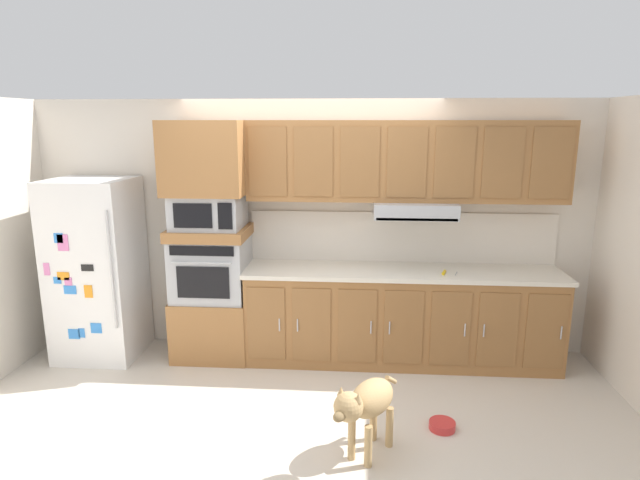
{
  "coord_description": "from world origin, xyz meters",
  "views": [
    {
      "loc": [
        0.48,
        -4.1,
        2.3
      ],
      "look_at": [
        0.15,
        0.24,
        1.31
      ],
      "focal_mm": 29.63,
      "sensor_mm": 36.0,
      "label": 1
    }
  ],
  "objects_px": {
    "refrigerator": "(97,269)",
    "built_in_oven": "(211,268)",
    "dog_food_bowl": "(442,425)",
    "dog": "(367,403)",
    "microwave": "(209,211)",
    "screwdriver": "(445,273)"
  },
  "relations": [
    {
      "from": "screwdriver",
      "to": "dog",
      "type": "relative_size",
      "value": 0.23
    },
    {
      "from": "refrigerator",
      "to": "dog",
      "type": "distance_m",
      "value": 3.05
    },
    {
      "from": "dog",
      "to": "dog_food_bowl",
      "type": "bearing_deg",
      "value": 155.92
    },
    {
      "from": "built_in_oven",
      "to": "dog",
      "type": "relative_size",
      "value": 1.02
    },
    {
      "from": "screwdriver",
      "to": "dog_food_bowl",
      "type": "xyz_separation_m",
      "value": [
        -0.14,
        -1.06,
        -0.9
      ]
    },
    {
      "from": "built_in_oven",
      "to": "microwave",
      "type": "distance_m",
      "value": 0.56
    },
    {
      "from": "built_in_oven",
      "to": "screwdriver",
      "type": "xyz_separation_m",
      "value": [
        2.22,
        -0.12,
        0.03
      ]
    },
    {
      "from": "microwave",
      "to": "dog_food_bowl",
      "type": "distance_m",
      "value": 2.79
    },
    {
      "from": "dog_food_bowl",
      "to": "refrigerator",
      "type": "bearing_deg",
      "value": 160.81
    },
    {
      "from": "dog_food_bowl",
      "to": "screwdriver",
      "type": "bearing_deg",
      "value": 82.6
    },
    {
      "from": "built_in_oven",
      "to": "dog_food_bowl",
      "type": "distance_m",
      "value": 2.55
    },
    {
      "from": "refrigerator",
      "to": "built_in_oven",
      "type": "relative_size",
      "value": 2.51
    },
    {
      "from": "refrigerator",
      "to": "built_in_oven",
      "type": "xyz_separation_m",
      "value": [
        1.12,
        0.07,
        0.02
      ]
    },
    {
      "from": "refrigerator",
      "to": "built_in_oven",
      "type": "distance_m",
      "value": 1.12
    },
    {
      "from": "built_in_oven",
      "to": "dog_food_bowl",
      "type": "bearing_deg",
      "value": -29.59
    },
    {
      "from": "built_in_oven",
      "to": "dog",
      "type": "bearing_deg",
      "value": -46.34
    },
    {
      "from": "built_in_oven",
      "to": "screwdriver",
      "type": "relative_size",
      "value": 4.5
    },
    {
      "from": "screwdriver",
      "to": "dog",
      "type": "xyz_separation_m",
      "value": [
        -0.72,
        -1.45,
        -0.52
      ]
    },
    {
      "from": "dog",
      "to": "dog_food_bowl",
      "type": "height_order",
      "value": "dog"
    },
    {
      "from": "refrigerator",
      "to": "microwave",
      "type": "height_order",
      "value": "refrigerator"
    },
    {
      "from": "refrigerator",
      "to": "built_in_oven",
      "type": "bearing_deg",
      "value": 3.46
    },
    {
      "from": "screwdriver",
      "to": "dog_food_bowl",
      "type": "bearing_deg",
      "value": -97.4
    }
  ]
}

